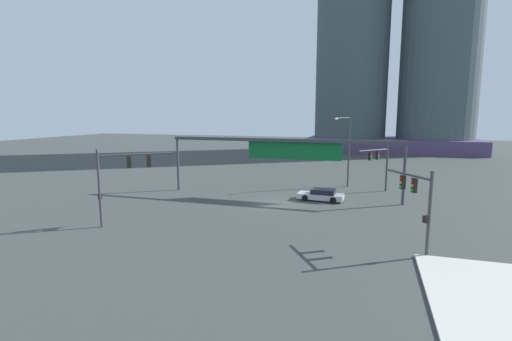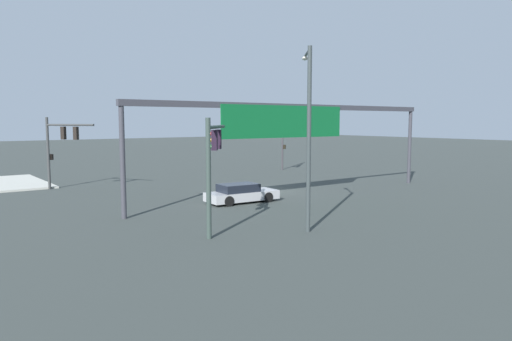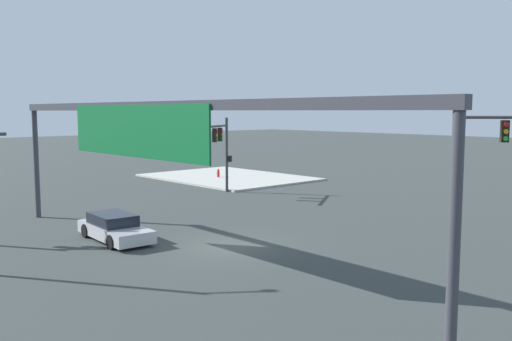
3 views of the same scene
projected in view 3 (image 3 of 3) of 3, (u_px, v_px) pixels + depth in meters
ground_plane at (226, 247)px, 24.01m from camera, size 218.48×218.48×0.00m
sidewalk_corner at (228, 177)px, 48.58m from camera, size 13.97×10.42×0.15m
traffic_signal_cross_street at (222, 143)px, 38.95m from camera, size 2.49×3.97×5.45m
overhead_sign_gantry at (149, 127)px, 21.34m from camera, size 25.03×0.43×6.29m
sedan_car_approaching at (115, 228)px, 25.17m from camera, size 4.75×2.12×1.21m
fire_hydrant_on_curb at (218, 173)px, 48.07m from camera, size 0.33×0.22×0.71m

